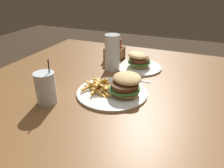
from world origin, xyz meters
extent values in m
cube|color=brown|center=(0.00, 0.00, 0.74)|extent=(1.51, 1.23, 0.03)
cylinder|color=brown|center=(-0.68, 0.55, 0.36)|extent=(0.07, 0.07, 0.73)
cylinder|color=white|center=(-0.08, -0.09, 0.76)|extent=(0.30, 0.30, 0.01)
ellipsoid|color=#DBB770|center=(-0.02, -0.09, 0.78)|extent=(0.15, 0.14, 0.03)
cylinder|color=#38752D|center=(-0.02, -0.09, 0.80)|extent=(0.17, 0.17, 0.01)
cylinder|color=red|center=(-0.02, -0.09, 0.80)|extent=(0.13, 0.13, 0.01)
cylinder|color=brown|center=(-0.02, -0.09, 0.81)|extent=(0.15, 0.15, 0.01)
ellipsoid|color=#DBB770|center=(-0.01, -0.07, 0.84)|extent=(0.15, 0.14, 0.05)
cube|color=gold|center=(-0.15, -0.08, 0.78)|extent=(0.06, 0.06, 0.01)
cube|color=gold|center=(-0.18, -0.11, 0.78)|extent=(0.04, 0.07, 0.01)
cube|color=gold|center=(-0.14, -0.09, 0.80)|extent=(0.04, 0.09, 0.01)
cube|color=gold|center=(-0.15, -0.05, 0.78)|extent=(0.06, 0.01, 0.02)
cube|color=gold|center=(-0.14, -0.09, 0.79)|extent=(0.04, 0.06, 0.03)
cube|color=gold|center=(-0.09, -0.04, 0.77)|extent=(0.06, 0.04, 0.02)
cube|color=gold|center=(-0.11, -0.08, 0.78)|extent=(0.04, 0.07, 0.02)
cube|color=gold|center=(-0.09, -0.12, 0.77)|extent=(0.06, 0.05, 0.02)
cube|color=gold|center=(-0.19, -0.08, 0.78)|extent=(0.06, 0.04, 0.02)
cube|color=gold|center=(-0.14, -0.09, 0.80)|extent=(0.05, 0.05, 0.03)
cube|color=gold|center=(-0.15, -0.04, 0.78)|extent=(0.07, 0.04, 0.03)
cube|color=gold|center=(-0.10, -0.08, 0.78)|extent=(0.06, 0.03, 0.02)
cube|color=gold|center=(-0.10, -0.04, 0.77)|extent=(0.01, 0.07, 0.02)
cube|color=gold|center=(-0.16, -0.09, 0.79)|extent=(0.06, 0.05, 0.02)
cube|color=gold|center=(-0.14, -0.07, 0.79)|extent=(0.07, 0.06, 0.02)
cube|color=gold|center=(-0.13, -0.10, 0.80)|extent=(0.06, 0.04, 0.01)
cube|color=gold|center=(-0.10, -0.14, 0.77)|extent=(0.09, 0.03, 0.04)
cube|color=gold|center=(-0.15, -0.09, 0.78)|extent=(0.01, 0.07, 0.02)
cube|color=gold|center=(-0.10, -0.10, 0.78)|extent=(0.02, 0.06, 0.02)
cube|color=gold|center=(-0.14, -0.13, 0.78)|extent=(0.02, 0.07, 0.01)
cylinder|color=silver|center=(-0.18, 0.16, 0.85)|extent=(0.08, 0.08, 0.19)
cylinder|color=gold|center=(-0.18, 0.16, 0.83)|extent=(0.07, 0.07, 0.15)
cylinder|color=silver|center=(-0.29, -0.25, 0.82)|extent=(0.08, 0.08, 0.13)
cylinder|color=orange|center=(-0.29, -0.25, 0.81)|extent=(0.07, 0.07, 0.10)
cylinder|color=black|center=(-0.27, -0.25, 0.85)|extent=(0.01, 0.02, 0.18)
ellipsoid|color=silver|center=(-0.08, 0.10, 0.76)|extent=(0.05, 0.05, 0.01)
cube|color=silver|center=(-0.01, 0.09, 0.76)|extent=(0.11, 0.02, 0.00)
cylinder|color=white|center=(-0.05, 0.24, 0.76)|extent=(0.25, 0.25, 0.01)
ellipsoid|color=#DBB770|center=(-0.05, 0.24, 0.78)|extent=(0.15, 0.15, 0.02)
cylinder|color=#38752D|center=(-0.05, 0.24, 0.79)|extent=(0.17, 0.17, 0.01)
cylinder|color=red|center=(-0.05, 0.24, 0.80)|extent=(0.14, 0.14, 0.01)
cylinder|color=brown|center=(-0.05, 0.24, 0.81)|extent=(0.15, 0.15, 0.01)
ellipsoid|color=#DBB770|center=(-0.06, 0.23, 0.83)|extent=(0.15, 0.15, 0.04)
cube|color=brown|center=(-0.23, 0.31, 0.76)|extent=(0.10, 0.10, 0.01)
cube|color=brown|center=(-0.28, 0.31, 0.79)|extent=(0.01, 0.10, 0.07)
cube|color=brown|center=(-0.18, 0.31, 0.79)|extent=(0.01, 0.10, 0.07)
cube|color=brown|center=(-0.23, 0.27, 0.79)|extent=(0.10, 0.01, 0.07)
cube|color=brown|center=(-0.23, 0.36, 0.79)|extent=(0.10, 0.01, 0.07)
cylinder|color=#B2B2B7|center=(-0.25, 0.31, 0.83)|extent=(0.04, 0.04, 0.12)
cylinder|color=#512D14|center=(-0.23, 0.31, 0.83)|extent=(0.04, 0.04, 0.12)
cylinder|color=maroon|center=(-0.21, 0.31, 0.83)|extent=(0.04, 0.04, 0.12)
camera|label=1|loc=(0.24, -0.85, 1.21)|focal=35.00mm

